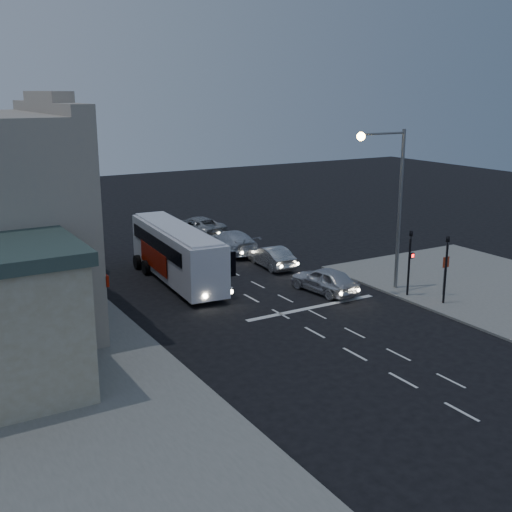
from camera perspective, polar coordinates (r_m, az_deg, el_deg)
ground at (r=31.54m, az=4.17°, el=-6.23°), size 120.00×120.00×0.00m
road_markings at (r=34.80m, az=2.82°, el=-4.18°), size 8.00×30.55×0.01m
tour_bus at (r=38.54m, az=-7.08°, el=0.36°), size 3.06×10.97×3.33m
car_suv at (r=36.52m, az=6.14°, el=-2.12°), size 2.32×4.55×1.48m
car_sedan_a at (r=41.53m, az=1.36°, el=-0.06°), size 1.74×4.30×1.39m
car_sedan_b at (r=45.29m, az=-2.27°, el=1.29°), size 2.29×5.47×1.58m
car_sedan_c at (r=50.81m, az=-5.37°, el=2.66°), size 3.61×5.82×1.50m
traffic_signal_main at (r=36.05m, az=13.52°, el=0.10°), size 0.25×0.35×4.10m
traffic_signal_side at (r=35.21m, az=16.57°, el=-0.45°), size 0.18×0.15×4.10m
regulatory_sign at (r=36.76m, az=16.45°, el=-1.15°), size 0.45×0.12×2.20m
streetlight at (r=36.24m, az=11.98°, el=5.61°), size 3.32×0.44×9.00m
street_tree at (r=40.70m, az=-17.83°, el=4.42°), size 4.00×4.00×6.20m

